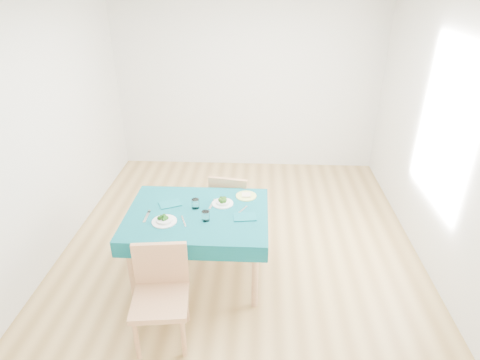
{
  "coord_description": "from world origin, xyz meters",
  "views": [
    {
      "loc": [
        0.19,
        -3.78,
        2.81
      ],
      "look_at": [
        0.0,
        0.0,
        0.85
      ],
      "focal_mm": 30.0,
      "sensor_mm": 36.0,
      "label": 1
    }
  ],
  "objects_px": {
    "bowl_near": "(164,219)",
    "side_plate": "(246,196)",
    "bowl_far": "(223,201)",
    "chair_near": "(159,288)",
    "table": "(199,245)",
    "chair_far": "(232,195)"
  },
  "relations": [
    {
      "from": "chair_far",
      "to": "side_plate",
      "type": "xyz_separation_m",
      "value": [
        0.18,
        -0.41,
        0.23
      ]
    },
    {
      "from": "table",
      "to": "bowl_far",
      "type": "distance_m",
      "value": 0.5
    },
    {
      "from": "bowl_near",
      "to": "side_plate",
      "type": "xyz_separation_m",
      "value": [
        0.74,
        0.52,
        -0.03
      ]
    },
    {
      "from": "table",
      "to": "bowl_near",
      "type": "xyz_separation_m",
      "value": [
        -0.28,
        -0.17,
        0.41
      ]
    },
    {
      "from": "chair_far",
      "to": "table",
      "type": "bearing_deg",
      "value": 79.21
    },
    {
      "from": "table",
      "to": "chair_near",
      "type": "height_order",
      "value": "chair_near"
    },
    {
      "from": "table",
      "to": "bowl_far",
      "type": "bearing_deg",
      "value": 37.87
    },
    {
      "from": "chair_far",
      "to": "bowl_far",
      "type": "distance_m",
      "value": 0.63
    },
    {
      "from": "bowl_near",
      "to": "side_plate",
      "type": "relative_size",
      "value": 1.08
    },
    {
      "from": "table",
      "to": "chair_near",
      "type": "xyz_separation_m",
      "value": [
        -0.2,
        -0.83,
        0.19
      ]
    },
    {
      "from": "chair_near",
      "to": "bowl_near",
      "type": "relative_size",
      "value": 4.92
    },
    {
      "from": "side_plate",
      "to": "chair_near",
      "type": "bearing_deg",
      "value": -119.14
    },
    {
      "from": "table",
      "to": "chair_near",
      "type": "distance_m",
      "value": 0.88
    },
    {
      "from": "table",
      "to": "bowl_near",
      "type": "distance_m",
      "value": 0.53
    },
    {
      "from": "table",
      "to": "bowl_near",
      "type": "relative_size",
      "value": 5.88
    },
    {
      "from": "chair_near",
      "to": "side_plate",
      "type": "bearing_deg",
      "value": 54.36
    },
    {
      "from": "bowl_far",
      "to": "side_plate",
      "type": "relative_size",
      "value": 0.99
    },
    {
      "from": "bowl_near",
      "to": "side_plate",
      "type": "bearing_deg",
      "value": 35.05
    },
    {
      "from": "chair_near",
      "to": "chair_far",
      "type": "relative_size",
      "value": 1.06
    },
    {
      "from": "chair_near",
      "to": "bowl_far",
      "type": "relative_size",
      "value": 5.38
    },
    {
      "from": "chair_near",
      "to": "table",
      "type": "bearing_deg",
      "value": 70.14
    },
    {
      "from": "bowl_near",
      "to": "bowl_far",
      "type": "height_order",
      "value": "bowl_near"
    }
  ]
}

